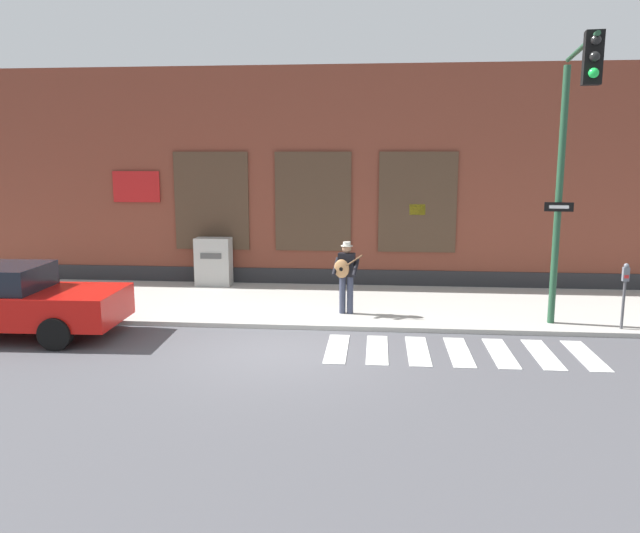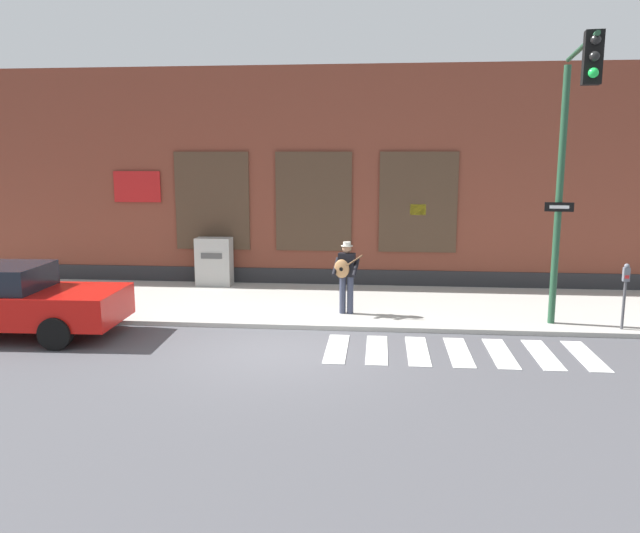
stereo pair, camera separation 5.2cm
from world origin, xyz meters
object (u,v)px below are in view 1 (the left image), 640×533
(traffic_light, at_px, (571,143))
(parking_meter, at_px, (625,286))
(utility_box, at_px, (214,262))
(busker, at_px, (346,273))
(red_car, at_px, (10,301))

(traffic_light, height_order, parking_meter, traffic_light)
(traffic_light, xyz_separation_m, utility_box, (-8.45, 4.45, -3.24))
(busker, bearing_deg, traffic_light, -18.06)
(red_car, bearing_deg, parking_meter, 6.19)
(red_car, distance_m, busker, 7.33)
(busker, height_order, utility_box, busker)
(busker, bearing_deg, utility_box, 143.00)
(parking_meter, bearing_deg, utility_box, 159.28)
(red_car, relative_size, busker, 2.73)
(busker, height_order, traffic_light, traffic_light)
(parking_meter, relative_size, utility_box, 1.04)
(busker, distance_m, parking_meter, 6.06)
(utility_box, bearing_deg, traffic_light, -27.77)
(busker, bearing_deg, parking_meter, -7.43)
(red_car, height_order, traffic_light, traffic_light)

